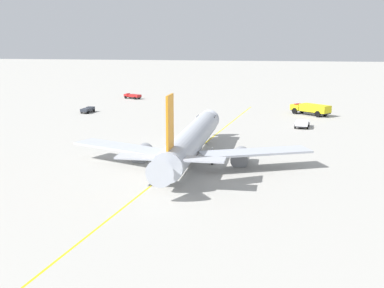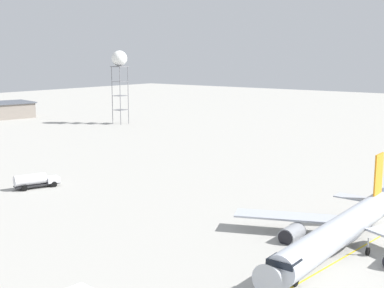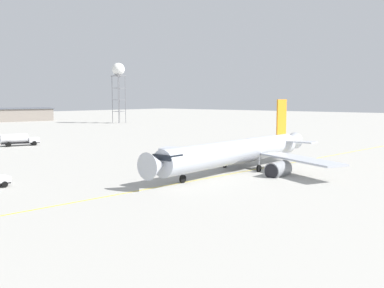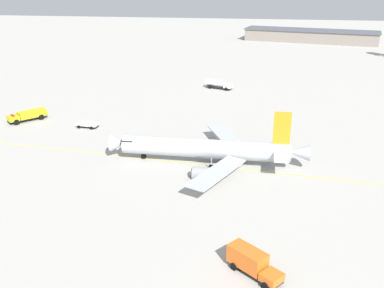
{
  "view_description": "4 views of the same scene",
  "coord_description": "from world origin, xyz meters",
  "views": [
    {
      "loc": [
        74.48,
        12.41,
        17.69
      ],
      "look_at": [
        4.81,
        0.87,
        2.93
      ],
      "focal_mm": 48.74,
      "sensor_mm": 36.0,
      "label": 1
    },
    {
      "loc": [
        -60.35,
        -23.52,
        25.58
      ],
      "look_at": [
        31.18,
        46.43,
        5.86
      ],
      "focal_mm": 48.57,
      "sensor_mm": 36.0,
      "label": 2
    },
    {
      "loc": [
        -52.82,
        -37.13,
        11.3
      ],
      "look_at": [
        12.47,
        17.53,
        2.29
      ],
      "focal_mm": 40.42,
      "sensor_mm": 36.0,
      "label": 3
    },
    {
      "loc": [
        12.43,
        -79.04,
        34.82
      ],
      "look_at": [
        -0.47,
        3.52,
        2.58
      ],
      "focal_mm": 41.43,
      "sensor_mm": 36.0,
      "label": 4
    }
  ],
  "objects": [
    {
      "name": "airliner_main",
      "position": [
        3.16,
        0.4,
        2.79
      ],
      "size": [
        38.92,
        34.01,
        11.45
      ],
      "rotation": [
        0.0,
        0.0,
        3.14
      ],
      "color": "#B2B7C1",
      "rests_on": "ground_plane"
    },
    {
      "name": "radar_tower",
      "position": [
        77.96,
        116.07,
        23.43
      ],
      "size": [
        5.73,
        5.73,
        27.34
      ],
      "color": "slate",
      "rests_on": "ground_plane"
    },
    {
      "name": "taxiway_centreline",
      "position": [
        7.24,
        -1.29,
        0.0
      ],
      "size": [
        128.13,
        14.39,
        0.01
      ],
      "rotation": [
        0.0,
        0.0,
        3.03
      ],
      "color": "yellow",
      "rests_on": "ground_plane"
    },
    {
      "name": "ground_plane",
      "position": [
        0.0,
        0.0,
        0.0
      ],
      "size": [
        600.0,
        600.0,
        0.0
      ],
      "primitive_type": "plane",
      "color": "#ADAAA3"
    },
    {
      "name": "fuel_tanker_truck",
      "position": [
        -0.76,
        60.56,
        1.57
      ],
      "size": [
        8.86,
        5.1,
        2.87
      ],
      "rotation": [
        0.0,
        0.0,
        5.94
      ],
      "color": "#232326",
      "rests_on": "ground_plane"
    }
  ]
}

